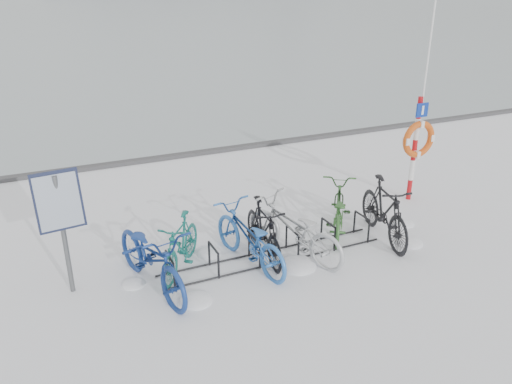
# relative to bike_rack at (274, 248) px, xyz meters

# --- Properties ---
(ground) EXTENTS (900.00, 900.00, 0.00)m
(ground) POSITION_rel_bike_rack_xyz_m (0.00, 0.00, -0.18)
(ground) COLOR white
(ground) RESTS_ON ground
(ice_sheet) EXTENTS (400.00, 298.00, 0.02)m
(ice_sheet) POSITION_rel_bike_rack_xyz_m (0.00, 155.00, -0.17)
(ice_sheet) COLOR #98A5AC
(ice_sheet) RESTS_ON ground
(quay_edge) EXTENTS (400.00, 0.25, 0.10)m
(quay_edge) POSITION_rel_bike_rack_xyz_m (0.00, 5.90, -0.13)
(quay_edge) COLOR #3F3F42
(quay_edge) RESTS_ON ground
(bike_rack) EXTENTS (4.00, 0.48, 0.46)m
(bike_rack) POSITION_rel_bike_rack_xyz_m (0.00, 0.00, 0.00)
(bike_rack) COLOR black
(bike_rack) RESTS_ON ground
(info_board) EXTENTS (0.67, 0.32, 1.94)m
(info_board) POSITION_rel_bike_rack_xyz_m (-3.23, 0.35, 1.21)
(info_board) COLOR #595B5E
(info_board) RESTS_ON ground
(lifebuoy_station) EXTENTS (0.78, 0.22, 4.07)m
(lifebuoy_station) POSITION_rel_bike_rack_xyz_m (3.82, 0.99, 1.19)
(lifebuoy_station) COLOR #AB0D12
(lifebuoy_station) RESTS_ON ground
(bike_0) EXTENTS (1.19, 2.25, 1.12)m
(bike_0) POSITION_rel_bike_rack_xyz_m (-2.08, -0.04, 0.38)
(bike_0) COLOR navy
(bike_0) RESTS_ON ground
(bike_1) EXTENTS (1.30, 1.54, 0.95)m
(bike_1) POSITION_rel_bike_rack_xyz_m (-1.53, 0.30, 0.30)
(bike_1) COLOR #136259
(bike_1) RESTS_ON ground
(bike_2) EXTENTS (1.03, 2.05, 1.03)m
(bike_2) POSITION_rel_bike_rack_xyz_m (-0.46, -0.00, 0.33)
(bike_2) COLOR #2C67BA
(bike_2) RESTS_ON ground
(bike_3) EXTENTS (0.63, 1.73, 1.02)m
(bike_3) POSITION_rel_bike_rack_xyz_m (-0.12, 0.16, 0.33)
(bike_3) COLOR black
(bike_3) RESTS_ON ground
(bike_4) EXTENTS (1.44, 2.14, 1.06)m
(bike_4) POSITION_rel_bike_rack_xyz_m (0.34, -0.08, 0.35)
(bike_4) COLOR #AAADB1
(bike_4) RESTS_ON ground
(bike_5) EXTENTS (1.54, 1.87, 0.96)m
(bike_5) POSITION_rel_bike_rack_xyz_m (1.54, 0.41, 0.30)
(bike_5) COLOR #2B5925
(bike_5) RESTS_ON ground
(bike_6) EXTENTS (0.95, 1.98, 1.15)m
(bike_6) POSITION_rel_bike_rack_xyz_m (2.16, -0.16, 0.39)
(bike_6) COLOR black
(bike_6) RESTS_ON ground
(snow_drifts) EXTENTS (5.66, 2.00, 0.23)m
(snow_drifts) POSITION_rel_bike_rack_xyz_m (0.41, -0.11, -0.18)
(snow_drifts) COLOR white
(snow_drifts) RESTS_ON ground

